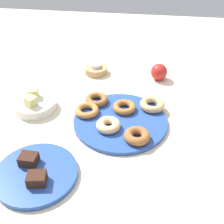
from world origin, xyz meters
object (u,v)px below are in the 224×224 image
Objects in this scene: donut_0 at (124,107)px; cake_plate at (36,174)px; brownie_near at (37,179)px; donut_1 at (108,125)px; fruit_bowl at (35,105)px; melon_chunk_left at (31,101)px; donut_3 at (97,100)px; donut_4 at (137,136)px; candle_holder at (96,70)px; apple at (159,72)px; tealight at (96,66)px; donut_5 at (152,105)px; melon_chunk_right at (33,93)px; brownie_far at (29,159)px; donut_2 at (87,110)px; donut_plate at (120,121)px.

cake_plate is (-0.33, 0.22, -0.02)m from donut_0.
donut_1 is at bearing -31.65° from brownie_near.
fruit_bowl is 0.04m from melon_chunk_left.
cake_plate is (-0.37, 0.11, -0.02)m from donut_3.
candle_holder is (0.44, 0.22, -0.01)m from donut_4.
melon_chunk_left is 0.50× the size of apple.
melon_chunk_left is (-0.33, 0.18, 0.01)m from tealight.
donut_3 is 0.24m from melon_chunk_left.
donut_5 is (0.03, -0.10, 0.00)m from donut_0.
donut_0 is 1.00× the size of donut_4.
melon_chunk_right is (0.16, 0.41, 0.02)m from donut_4.
brownie_far is at bearing 171.33° from candle_holder.
donut_0 reaches higher than candle_holder.
brownie_near reaches higher than donut_1.
donut_0 is 0.83× the size of candle_holder.
donut_2 is at bearing 162.42° from donut_3.
donut_3 is 0.26m from tealight.
donut_plate is at bearing -132.82° from donut_3.
apple is (0.38, -0.17, 0.01)m from donut_1.
donut_2 is 1.23× the size of apple.
brownie_near is 0.66m from candle_holder.
brownie_near is at bearing 167.23° from donut_3.
donut_plate is 3.22× the size of candle_holder.
donut_0 is 0.98× the size of donut_3.
cake_plate is at bearing 174.44° from tealight.
donut_2 is at bearing -175.41° from tealight.
donut_4 is 1.18× the size of apple.
donut_1 is 0.42m from tealight.
donut_4 is 0.34m from brownie_near.
donut_5 is (0.09, -0.11, 0.02)m from donut_plate.
brownie_far is 0.60m from candle_holder.
cake_plate is at bearing 138.58° from donut_5.
donut_3 is (0.04, 0.11, 0.00)m from donut_0.
apple is at bearing -58.05° from fruit_bowl.
donut_1 is 0.20m from donut_5.
cake_plate is at bearing 163.70° from donut_2.
donut_2 is at bearing -102.28° from melon_chunk_right.
brownie_far is (0.03, 0.03, 0.02)m from cake_plate.
donut_2 is 0.22m from melon_chunk_right.
apple reaches higher than donut_0.
donut_3 is at bearing 135.06° from apple.
tealight is at bearing 16.10° from donut_1.
brownie_far is (-0.25, 0.24, 0.02)m from donut_plate.
melon_chunk_left is (0.26, 0.09, 0.02)m from brownie_far.
brownie_near reaches higher than fruit_bowl.
tealight reaches higher than donut_4.
apple is at bearing -39.92° from donut_2.
tealight reaches higher than donut_5.
donut_4 reaches higher than donut_0.
donut_4 is 0.34m from brownie_far.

